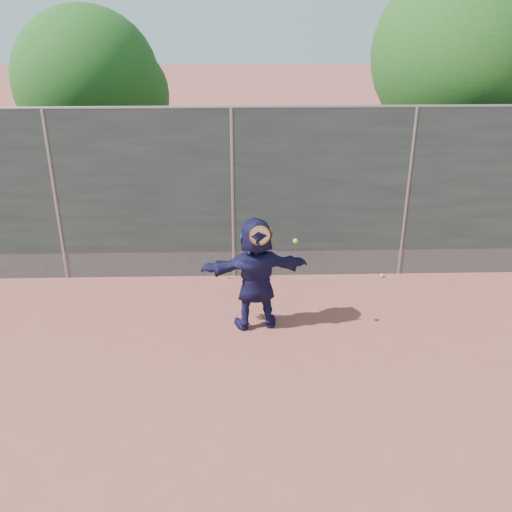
{
  "coord_description": "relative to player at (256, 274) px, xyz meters",
  "views": [
    {
      "loc": [
        0.14,
        -5.78,
        4.59
      ],
      "look_at": [
        0.35,
        1.77,
        1.16
      ],
      "focal_mm": 40.0,
      "sensor_mm": 36.0,
      "label": 1
    }
  ],
  "objects": [
    {
      "name": "ground",
      "position": [
        -0.35,
        -1.77,
        -0.87
      ],
      "size": [
        80.0,
        80.0,
        0.0
      ],
      "primitive_type": "plane",
      "color": "#9E4C42",
      "rests_on": "ground"
    },
    {
      "name": "swing_action",
      "position": [
        0.1,
        -0.2,
        0.66
      ],
      "size": [
        0.68,
        0.13,
        0.51
      ],
      "color": "#C36F12",
      "rests_on": "ground"
    },
    {
      "name": "weed_clump",
      "position": [
        -0.06,
        1.61,
        -0.74
      ],
      "size": [
        0.68,
        0.07,
        0.3
      ],
      "color": "#387226",
      "rests_on": "ground"
    },
    {
      "name": "ball_ground",
      "position": [
        2.31,
        1.58,
        -0.84
      ],
      "size": [
        0.07,
        0.07,
        0.07
      ],
      "primitive_type": "sphere",
      "color": "yellow",
      "rests_on": "ground"
    },
    {
      "name": "tree_left",
      "position": [
        -3.2,
        4.78,
        2.07
      ],
      "size": [
        3.15,
        3.0,
        4.53
      ],
      "color": "#382314",
      "rests_on": "ground"
    },
    {
      "name": "player",
      "position": [
        0.0,
        0.0,
        0.0
      ],
      "size": [
        1.67,
        0.72,
        1.74
      ],
      "primitive_type": "imported",
      "rotation": [
        0.0,
        0.0,
        3.27
      ],
      "color": "#18163E",
      "rests_on": "ground"
    },
    {
      "name": "fence",
      "position": [
        -0.35,
        1.73,
        0.71
      ],
      "size": [
        20.0,
        0.06,
        3.03
      ],
      "color": "#38423D",
      "rests_on": "ground"
    },
    {
      "name": "tree_right",
      "position": [
        4.33,
        3.98,
        2.62
      ],
      "size": [
        3.78,
        3.6,
        5.39
      ],
      "color": "#382314",
      "rests_on": "ground"
    }
  ]
}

